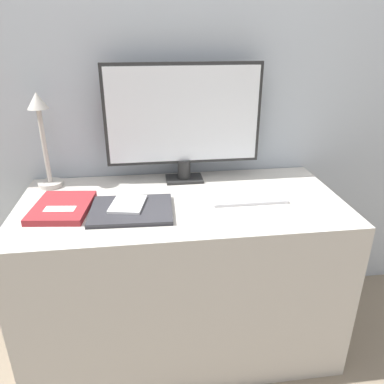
% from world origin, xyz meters
% --- Properties ---
extents(ground_plane, '(10.00, 10.00, 0.00)m').
position_xyz_m(ground_plane, '(0.00, 0.00, 0.00)').
color(ground_plane, gray).
extents(wall_back, '(3.60, 0.05, 2.40)m').
position_xyz_m(wall_back, '(0.00, 0.58, 1.20)').
color(wall_back, '#B2BCC6').
rests_on(wall_back, ground_plane).
extents(desk, '(1.29, 0.62, 0.71)m').
position_xyz_m(desk, '(0.00, 0.23, 0.35)').
color(desk, beige).
rests_on(desk, ground_plane).
extents(monitor, '(0.67, 0.11, 0.51)m').
position_xyz_m(monitor, '(0.04, 0.45, 0.98)').
color(monitor, '#262626').
rests_on(monitor, desk).
extents(keyboard, '(0.30, 0.10, 0.01)m').
position_xyz_m(keyboard, '(0.27, 0.20, 0.71)').
color(keyboard, silver).
rests_on(keyboard, desk).
extents(laptop, '(0.31, 0.25, 0.02)m').
position_xyz_m(laptop, '(-0.19, 0.16, 0.71)').
color(laptop, '#232328').
rests_on(laptop, desk).
extents(ereader, '(0.15, 0.17, 0.01)m').
position_xyz_m(ereader, '(-0.21, 0.18, 0.73)').
color(ereader, white).
rests_on(ereader, laptop).
extents(desk_lamp, '(0.10, 0.10, 0.40)m').
position_xyz_m(desk_lamp, '(-0.55, 0.46, 0.94)').
color(desk_lamp, '#BCB7AD').
rests_on(desk_lamp, desk).
extents(notebook, '(0.23, 0.28, 0.03)m').
position_xyz_m(notebook, '(-0.45, 0.21, 0.72)').
color(notebook, maroon).
rests_on(notebook, desk).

